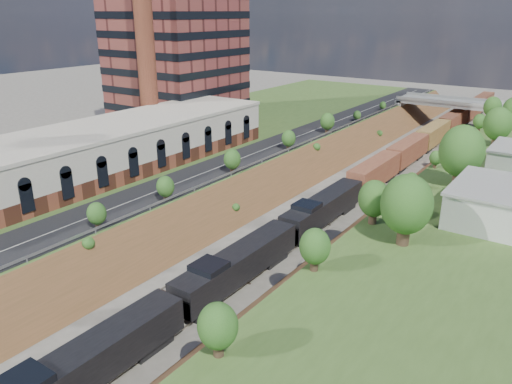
% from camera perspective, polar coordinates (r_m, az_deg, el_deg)
% --- Properties ---
extents(platform_left, '(44.00, 180.00, 5.00)m').
position_cam_1_polar(platform_left, '(96.27, -8.70, 4.54)').
color(platform_left, '#405E26').
rests_on(platform_left, ground).
extents(embankment_left, '(10.00, 180.00, 10.00)m').
position_cam_1_polar(embankment_left, '(84.04, 2.44, 0.67)').
color(embankment_left, brown).
rests_on(embankment_left, ground).
extents(embankment_right, '(10.00, 180.00, 10.00)m').
position_cam_1_polar(embankment_right, '(75.45, 16.71, -2.52)').
color(embankment_right, brown).
rests_on(embankment_right, ground).
extents(rail_left_track, '(1.58, 180.00, 0.18)m').
position_cam_1_polar(rail_left_track, '(80.13, 7.52, -0.41)').
color(rail_left_track, gray).
rests_on(rail_left_track, ground).
extents(rail_right_track, '(1.58, 180.00, 0.18)m').
position_cam_1_polar(rail_right_track, '(78.08, 10.90, -1.17)').
color(rail_right_track, gray).
rests_on(rail_right_track, ground).
extents(road, '(8.00, 180.00, 0.10)m').
position_cam_1_polar(road, '(84.89, -0.08, 4.46)').
color(road, black).
rests_on(road, platform_left).
extents(guardrail, '(0.10, 171.00, 0.70)m').
position_cam_1_polar(guardrail, '(82.41, 2.19, 4.33)').
color(guardrail, '#99999E').
rests_on(guardrail, platform_left).
extents(commercial_building, '(14.30, 62.30, 7.00)m').
position_cam_1_polar(commercial_building, '(76.89, -17.40, 4.54)').
color(commercial_building, brown).
rests_on(commercial_building, platform_left).
extents(smokestack, '(3.20, 3.20, 40.00)m').
position_cam_1_polar(smokestack, '(92.22, -12.67, 17.82)').
color(smokestack, brown).
rests_on(smokestack, platform_left).
extents(overpass, '(24.50, 8.30, 7.40)m').
position_cam_1_polar(overpass, '(134.83, 21.08, 8.93)').
color(overpass, gray).
rests_on(overpass, ground).
extents(white_building_near, '(9.00, 12.00, 4.00)m').
position_cam_1_polar(white_building_near, '(63.20, 25.69, -1.30)').
color(white_building_near, silver).
rests_on(white_building_near, platform_right).
extents(tree_right_large, '(5.25, 5.25, 7.61)m').
position_cam_1_polar(tree_right_large, '(52.59, 16.83, -1.42)').
color(tree_right_large, '#473323').
rests_on(tree_right_large, platform_right).
extents(tree_left_crest, '(2.45, 2.45, 3.55)m').
position_cam_1_polar(tree_left_crest, '(54.91, -21.23, -3.68)').
color(tree_left_crest, '#473323').
rests_on(tree_left_crest, platform_left).
extents(freight_train, '(3.10, 157.93, 4.62)m').
position_cam_1_polar(freight_train, '(98.38, 16.68, 4.34)').
color(freight_train, black).
rests_on(freight_train, ground).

